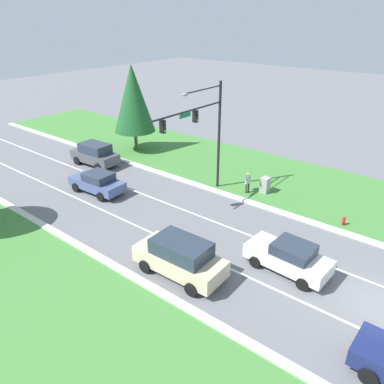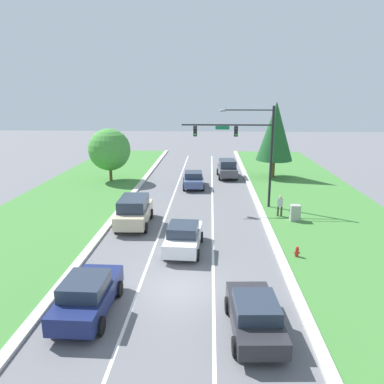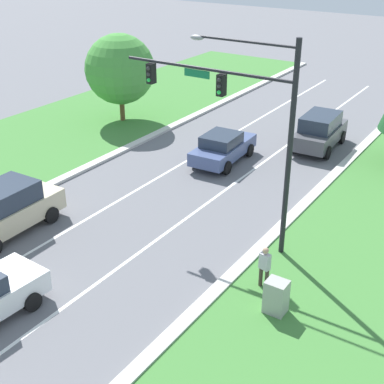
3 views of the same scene
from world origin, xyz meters
The scene contains 11 objects.
ground_plane centered at (0.00, 0.00, 0.00)m, with size 160.00×160.00×0.00m, color slate.
lane_stripe_inner_left centered at (-1.80, 0.00, 0.00)m, with size 0.14×81.00×0.01m.
traffic_signal_mast centered at (4.44, 13.83, 5.45)m, with size 7.28×0.41×8.24m.
slate_blue_sedan centered at (-0.10, 20.46, 0.84)m, with size 2.28×4.63×1.65m.
champagne_suv centered at (-3.80, 9.01, 1.06)m, with size 2.36×5.01×2.07m.
white_sedan centered at (0.04, 4.71, 0.86)m, with size 2.27×4.56×1.70m.
graphite_suv centered at (3.49, 25.29, 1.05)m, with size 2.31×4.66×2.03m.
utility_cabinet centered at (7.84, 10.37, 0.63)m, with size 0.70×0.60×1.26m.
pedestrian centered at (6.90, 11.37, 0.94)m, with size 0.42×0.29×1.69m.
fire_hydrant centered at (6.59, 3.96, 0.34)m, with size 0.34×0.20×0.70m.
conifer_far_right_tree centered at (8.63, 25.39, 5.20)m, with size 3.98×3.98×8.39m.
Camera 1 is at (-15.96, -1.53, 12.47)m, focal length 35.00 mm.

